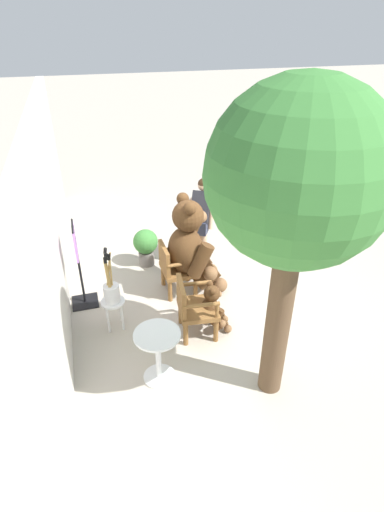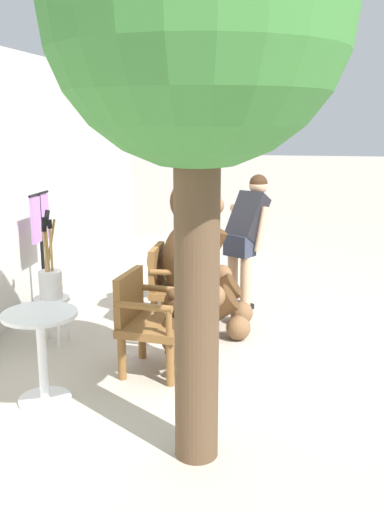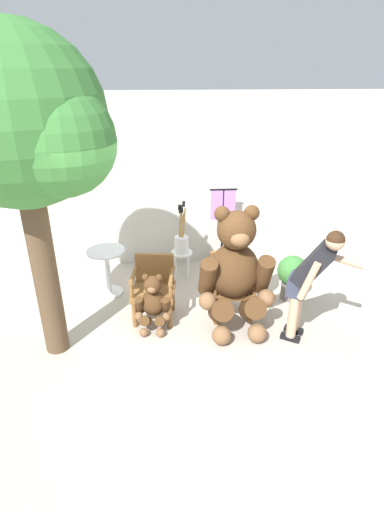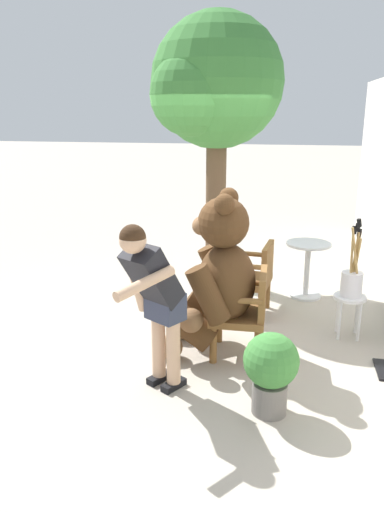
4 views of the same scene
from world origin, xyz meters
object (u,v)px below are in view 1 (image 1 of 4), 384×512
(white_stool, at_px, (113,307))
(clothing_display_stand, at_px, (79,264))
(round_side_table, at_px, (158,351))
(wooden_chair_right, at_px, (175,267))
(potted_plant, at_px, (146,245))
(person_visitor, at_px, (201,216))
(brush_bucket, at_px, (111,290))
(patio_tree, at_px, (298,179))
(teddy_bear_small, at_px, (213,308))
(teddy_bear_large, at_px, (191,246))
(wooden_chair_left, at_px, (194,306))

(white_stool, height_order, clothing_display_stand, clothing_display_stand)
(white_stool, distance_m, round_side_table, 1.20)
(wooden_chair_right, height_order, clothing_display_stand, clothing_display_stand)
(potted_plant, bearing_deg, person_visitor, -98.07)
(person_visitor, bearing_deg, potted_plant, 81.93)
(brush_bucket, bearing_deg, clothing_display_stand, 29.17)
(brush_bucket, bearing_deg, white_stool, -103.27)
(round_side_table, distance_m, patio_tree, 2.56)
(wooden_chair_right, distance_m, teddy_bear_small, 1.09)
(round_side_table, distance_m, potted_plant, 2.71)
(person_visitor, height_order, patio_tree, patio_tree)
(potted_plant, bearing_deg, clothing_display_stand, 126.81)
(teddy_bear_small, height_order, person_visitor, person_visitor)
(teddy_bear_large, bearing_deg, white_stool, 114.76)
(white_stool, distance_m, brush_bucket, 0.30)
(wooden_chair_right, distance_m, clothing_display_stand, 1.47)
(teddy_bear_large, xyz_separation_m, brush_bucket, (-0.61, 1.32, -0.15))
(clothing_display_stand, bearing_deg, teddy_bear_small, -123.56)
(wooden_chair_left, bearing_deg, teddy_bear_small, -92.35)
(patio_tree, height_order, clothing_display_stand, patio_tree)
(wooden_chair_left, xyz_separation_m, wooden_chair_right, (1.04, 0.00, 0.00))
(teddy_bear_small, distance_m, potted_plant, 2.09)
(wooden_chair_left, bearing_deg, wooden_chair_right, 0.02)
(white_stool, relative_size, brush_bucket, 0.55)
(teddy_bear_large, height_order, potted_plant, teddy_bear_large)
(wooden_chair_left, height_order, person_visitor, person_visitor)
(wooden_chair_right, relative_size, round_side_table, 1.19)
(teddy_bear_large, relative_size, clothing_display_stand, 1.19)
(round_side_table, xyz_separation_m, potted_plant, (2.69, -0.35, -0.05))
(teddy_bear_large, distance_m, clothing_display_stand, 1.72)
(teddy_bear_small, bearing_deg, round_side_table, 126.08)
(brush_bucket, bearing_deg, wooden_chair_left, -112.32)
(person_visitor, bearing_deg, teddy_bear_large, 153.49)
(teddy_bear_large, height_order, patio_tree, patio_tree)
(person_visitor, bearing_deg, brush_bucket, 129.49)
(wooden_chair_left, height_order, potted_plant, wooden_chair_left)
(teddy_bear_large, xyz_separation_m, person_visitor, (0.82, -0.41, 0.11))
(person_visitor, distance_m, round_side_table, 2.91)
(white_stool, xyz_separation_m, clothing_display_stand, (0.70, 0.39, 0.36))
(wooden_chair_left, xyz_separation_m, potted_plant, (2.00, 0.30, -0.07))
(wooden_chair_right, bearing_deg, patio_tree, -162.92)
(white_stool, bearing_deg, clothing_display_stand, 29.26)
(wooden_chair_left, bearing_deg, round_side_table, 136.81)
(clothing_display_stand, bearing_deg, wooden_chair_right, -93.80)
(teddy_bear_small, relative_size, clothing_display_stand, 0.57)
(white_stool, xyz_separation_m, brush_bucket, (0.00, 0.00, 0.30))
(round_side_table, relative_size, patio_tree, 0.20)
(white_stool, bearing_deg, potted_plant, -25.83)
(person_visitor, height_order, brush_bucket, person_visitor)
(wooden_chair_left, relative_size, teddy_bear_small, 1.11)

